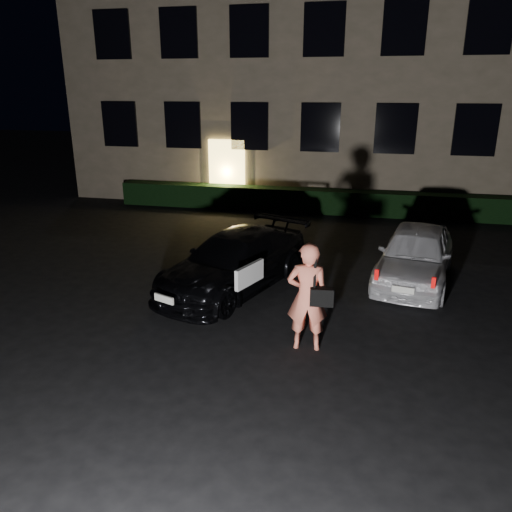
# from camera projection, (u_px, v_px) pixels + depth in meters

# --- Properties ---
(ground) EXTENTS (80.00, 80.00, 0.00)m
(ground) POSITION_uv_depth(u_px,v_px,m) (251.00, 353.00, 8.67)
(ground) COLOR black
(ground) RESTS_ON ground
(building) EXTENTS (20.00, 8.11, 12.00)m
(building) POSITION_uv_depth(u_px,v_px,m) (333.00, 45.00, 20.58)
(building) COLOR #6D624E
(building) RESTS_ON ground
(hedge) EXTENTS (15.00, 0.70, 0.85)m
(hedge) POSITION_uv_depth(u_px,v_px,m) (316.00, 201.00, 18.23)
(hedge) COLOR black
(hedge) RESTS_ON ground
(sedan) EXTENTS (3.27, 4.77, 1.28)m
(sedan) POSITION_uv_depth(u_px,v_px,m) (235.00, 262.00, 11.27)
(sedan) COLOR black
(sedan) RESTS_ON ground
(hatch) EXTENTS (2.29, 4.15, 1.34)m
(hatch) POSITION_uv_depth(u_px,v_px,m) (415.00, 254.00, 11.68)
(hatch) COLOR silver
(hatch) RESTS_ON ground
(man) EXTENTS (0.84, 0.54, 1.95)m
(man) POSITION_uv_depth(u_px,v_px,m) (308.00, 297.00, 8.55)
(man) COLOR #E7745B
(man) RESTS_ON ground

